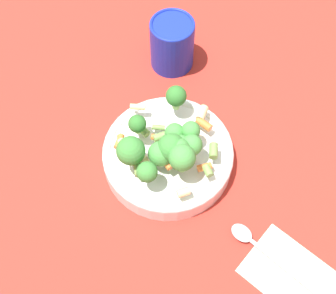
% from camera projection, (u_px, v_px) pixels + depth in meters
% --- Properties ---
extents(ground_plane, '(3.00, 3.00, 0.00)m').
position_uv_depth(ground_plane, '(168.00, 161.00, 0.81)').
color(ground_plane, '#B72D23').
extents(bowl, '(0.22, 0.22, 0.04)m').
position_uv_depth(bowl, '(168.00, 155.00, 0.79)').
color(bowl, white).
rests_on(bowl, ground_plane).
extents(pasta_salad, '(0.18, 0.19, 0.07)m').
position_uv_depth(pasta_salad, '(167.00, 145.00, 0.74)').
color(pasta_salad, '#8CB766').
rests_on(pasta_salad, bowl).
extents(cup, '(0.08, 0.08, 0.10)m').
position_uv_depth(cup, '(172.00, 43.00, 0.88)').
color(cup, '#192DAD').
rests_on(cup, ground_plane).
extents(napkin, '(0.11, 0.16, 0.01)m').
position_uv_depth(napkin, '(295.00, 279.00, 0.71)').
color(napkin, beige).
rests_on(napkin, ground_plane).
extents(spoon, '(0.03, 0.20, 0.01)m').
position_uv_depth(spoon, '(265.00, 252.00, 0.72)').
color(spoon, silver).
rests_on(spoon, napkin).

